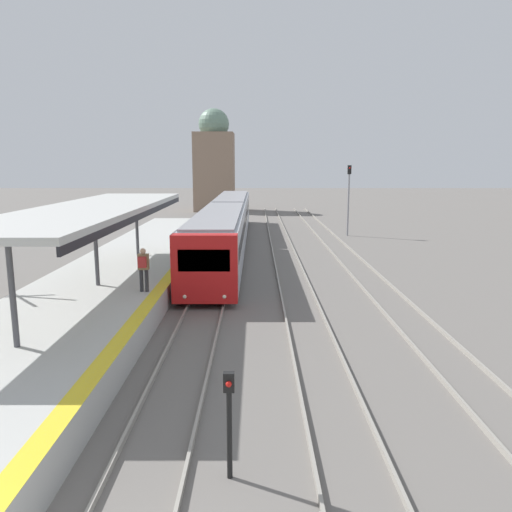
% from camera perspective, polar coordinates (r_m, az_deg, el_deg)
% --- Properties ---
extents(platform_canopy, '(4.00, 17.19, 3.16)m').
position_cam_1_polar(platform_canopy, '(20.49, -17.66, 5.12)').
color(platform_canopy, beige).
rests_on(platform_canopy, station_platform).
extents(person_on_platform, '(0.40, 0.40, 1.66)m').
position_cam_1_polar(person_on_platform, '(19.21, -12.49, -1.14)').
color(person_on_platform, '#2D2D33').
rests_on(person_on_platform, station_platform).
extents(train_near, '(2.63, 31.31, 3.12)m').
position_cam_1_polar(train_near, '(34.95, -3.05, 3.88)').
color(train_near, red).
rests_on(train_near, ground_plane).
extents(signal_post_near, '(0.20, 0.21, 2.06)m').
position_cam_1_polar(signal_post_near, '(9.41, -2.82, -17.60)').
color(signal_post_near, black).
rests_on(signal_post_near, ground_plane).
extents(signal_mast_far, '(0.28, 0.29, 5.65)m').
position_cam_1_polar(signal_mast_far, '(40.89, 10.83, 7.15)').
color(signal_mast_far, gray).
rests_on(signal_mast_far, ground_plane).
extents(distant_domed_building, '(4.88, 4.88, 12.48)m').
position_cam_1_polar(distant_domed_building, '(63.22, -4.50, 10.53)').
color(distant_domed_building, '#89705B').
rests_on(distant_domed_building, ground_plane).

